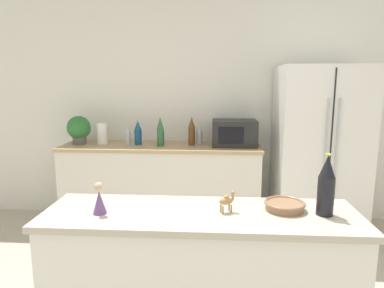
# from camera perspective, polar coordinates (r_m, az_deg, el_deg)

# --- Properties ---
(wall_back) EXTENTS (8.00, 0.06, 2.55)m
(wall_back) POSITION_cam_1_polar(r_m,az_deg,el_deg) (4.04, 2.79, 5.56)
(wall_back) COLOR silver
(wall_back) RESTS_ON ground_plane
(back_counter) EXTENTS (2.19, 0.63, 0.92)m
(back_counter) POSITION_cam_1_polar(r_m,az_deg,el_deg) (3.92, -5.11, -6.77)
(back_counter) COLOR silver
(back_counter) RESTS_ON ground_plane
(refrigerator) EXTENTS (0.88, 0.75, 1.77)m
(refrigerator) POSITION_cam_1_polar(r_m,az_deg,el_deg) (3.85, 20.33, -1.16)
(refrigerator) COLOR silver
(refrigerator) RESTS_ON ground_plane
(potted_plant) EXTENTS (0.26, 0.26, 0.32)m
(potted_plant) POSITION_cam_1_polar(r_m,az_deg,el_deg) (4.02, -18.33, 2.41)
(potted_plant) COLOR #595451
(potted_plant) RESTS_ON back_counter
(paper_towel_roll) EXTENTS (0.11, 0.11, 0.23)m
(paper_towel_roll) POSITION_cam_1_polar(r_m,az_deg,el_deg) (3.98, -14.76, 1.70)
(paper_towel_roll) COLOR white
(paper_towel_roll) RESTS_ON back_counter
(microwave) EXTENTS (0.48, 0.37, 0.28)m
(microwave) POSITION_cam_1_polar(r_m,az_deg,el_deg) (3.76, 7.06, 1.86)
(microwave) COLOR black
(microwave) RESTS_ON back_counter
(back_bottle_0) EXTENTS (0.08, 0.08, 0.27)m
(back_bottle_0) POSITION_cam_1_polar(r_m,az_deg,el_deg) (3.83, -8.99, 1.82)
(back_bottle_0) COLOR navy
(back_bottle_0) RESTS_ON back_counter
(back_bottle_1) EXTENTS (0.07, 0.07, 0.32)m
(back_bottle_1) POSITION_cam_1_polar(r_m,az_deg,el_deg) (3.76, -0.06, 2.14)
(back_bottle_1) COLOR brown
(back_bottle_1) RESTS_ON back_counter
(back_bottle_2) EXTENTS (0.06, 0.06, 0.23)m
(back_bottle_2) POSITION_cam_1_polar(r_m,az_deg,el_deg) (3.88, -10.66, 1.53)
(back_bottle_2) COLOR #B2B7BC
(back_bottle_2) RESTS_ON back_counter
(back_bottle_3) EXTENTS (0.08, 0.08, 0.23)m
(back_bottle_3) POSITION_cam_1_polar(r_m,az_deg,el_deg) (3.82, -5.22, 1.55)
(back_bottle_3) COLOR navy
(back_bottle_3) RESTS_ON back_counter
(back_bottle_4) EXTENTS (0.07, 0.07, 0.32)m
(back_bottle_4) POSITION_cam_1_polar(r_m,az_deg,el_deg) (3.72, -5.30, 2.00)
(back_bottle_4) COLOR #2D6033
(back_bottle_4) RESTS_ON back_counter
(back_bottle_5) EXTENTS (0.08, 0.08, 0.24)m
(back_bottle_5) POSITION_cam_1_polar(r_m,az_deg,el_deg) (3.84, 1.19, 1.66)
(back_bottle_5) COLOR #B2B7BC
(back_bottle_5) RESTS_ON back_counter
(wine_bottle) EXTENTS (0.09, 0.09, 0.32)m
(wine_bottle) POSITION_cam_1_polar(r_m,az_deg,el_deg) (1.88, 21.47, -6.53)
(wine_bottle) COLOR black
(wine_bottle) RESTS_ON bar_counter
(fruit_bowl) EXTENTS (0.22, 0.22, 0.05)m
(fruit_bowl) POSITION_cam_1_polar(r_m,az_deg,el_deg) (1.92, 15.17, -9.81)
(fruit_bowl) COLOR #8C6647
(fruit_bowl) RESTS_ON bar_counter
(camel_figurine) EXTENTS (0.09, 0.07, 0.11)m
(camel_figurine) POSITION_cam_1_polar(r_m,az_deg,el_deg) (1.82, 5.82, -9.32)
(camel_figurine) COLOR #A87F4C
(camel_figurine) RESTS_ON bar_counter
(wise_man_figurine_blue) EXTENTS (0.07, 0.07, 0.17)m
(wise_man_figurine_blue) POSITION_cam_1_polar(r_m,az_deg,el_deg) (1.86, -15.18, -9.04)
(wise_man_figurine_blue) COLOR #6B4784
(wise_man_figurine_blue) RESTS_ON bar_counter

